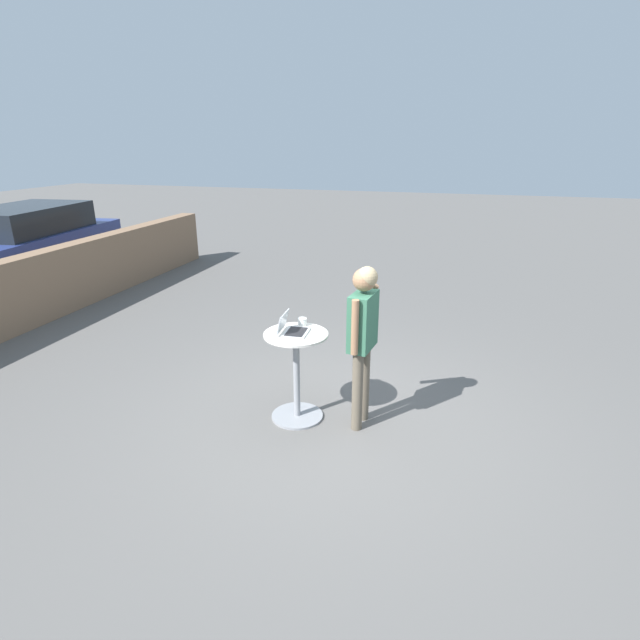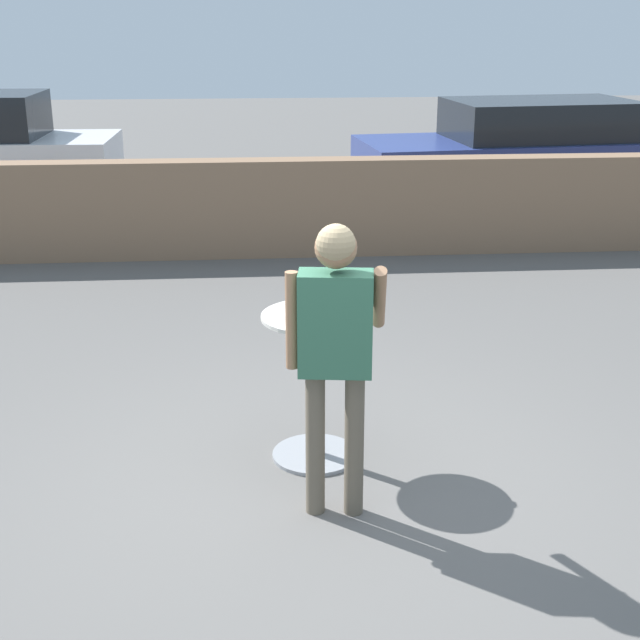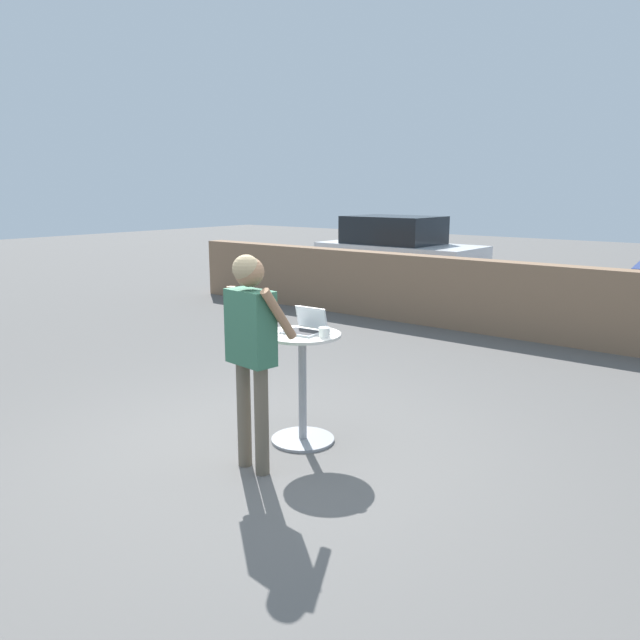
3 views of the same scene
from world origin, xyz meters
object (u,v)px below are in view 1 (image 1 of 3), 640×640
object	(u,v)px
coffee_mug	(302,322)
standing_person	(363,327)
cafe_table	(296,370)
parked_car_near_street	(23,245)
laptop	(292,329)

from	to	relation	value
coffee_mug	standing_person	world-z (taller)	standing_person
cafe_table	standing_person	distance (m)	0.86
coffee_mug	parked_car_near_street	bearing A→B (deg)	65.25
laptop	coffee_mug	size ratio (longest dim) A/B	2.65
standing_person	parked_car_near_street	world-z (taller)	standing_person
laptop	coffee_mug	distance (m)	0.24
laptop	standing_person	bearing A→B (deg)	-85.03
standing_person	parked_car_near_street	size ratio (longest dim) A/B	0.36
coffee_mug	cafe_table	bearing A→B (deg)	-178.33
coffee_mug	parked_car_near_street	size ratio (longest dim) A/B	0.03
coffee_mug	parked_car_near_street	xyz separation A→B (m)	(3.24, 7.03, -0.20)
standing_person	cafe_table	bearing A→B (deg)	95.03
cafe_table	parked_car_near_street	distance (m)	7.85
cafe_table	laptop	distance (m)	0.46
cafe_table	standing_person	world-z (taller)	standing_person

